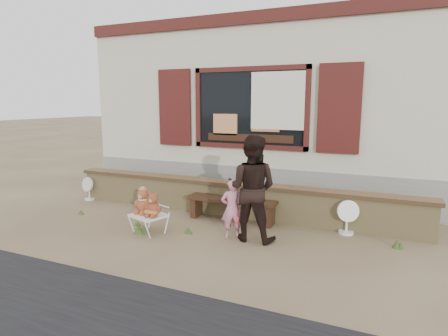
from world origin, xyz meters
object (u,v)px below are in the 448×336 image
at_px(teddy_bear_left, 143,200).
at_px(teddy_bear_right, 153,204).
at_px(folding_chair, 149,216).
at_px(adult, 252,188).
at_px(bench, 232,205).
at_px(child, 232,209).

distance_m(teddy_bear_left, teddy_bear_right, 0.28).
bearing_deg(folding_chair, adult, 31.49).
relative_size(teddy_bear_right, adult, 0.24).
bearing_deg(folding_chair, bench, 65.85).
distance_m(bench, folding_chair, 1.54).
distance_m(bench, adult, 1.11).
bearing_deg(child, adult, 156.19).
relative_size(folding_chair, adult, 0.38).
distance_m(child, adult, 0.48).
distance_m(teddy_bear_right, child, 1.29).
bearing_deg(bench, folding_chair, -132.79).
height_order(folding_chair, teddy_bear_right, teddy_bear_right).
xyz_separation_m(teddy_bear_left, teddy_bear_right, (0.27, -0.09, -0.02)).
bearing_deg(bench, teddy_bear_left, -137.35).
height_order(bench, child, child).
bearing_deg(folding_chair, teddy_bear_right, -0.00).
relative_size(child, adult, 0.58).
xyz_separation_m(child, adult, (0.32, 0.05, 0.36)).
distance_m(folding_chair, adult, 1.81).
height_order(folding_chair, child, child).
xyz_separation_m(bench, teddy_bear_right, (-0.91, -1.19, 0.21)).
xyz_separation_m(teddy_bear_right, adult, (1.55, 0.44, 0.32)).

